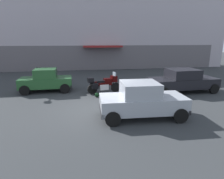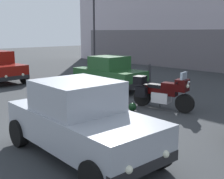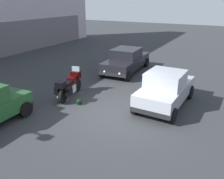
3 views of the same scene
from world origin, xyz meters
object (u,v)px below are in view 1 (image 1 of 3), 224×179
at_px(motorcycle, 103,84).
at_px(car_wagon_end, 142,100).
at_px(helmet, 97,95).
at_px(bollard_curbside, 51,76).
at_px(car_compact_side, 46,80).
at_px(car_sedan_far, 182,81).

bearing_deg(motorcycle, car_wagon_end, -85.81).
bearing_deg(helmet, bollard_curbside, 124.00).
xyz_separation_m(motorcycle, bollard_curbside, (-3.87, 4.06, -0.10)).
relative_size(car_wagon_end, bollard_curbside, 4.02).
xyz_separation_m(helmet, car_wagon_end, (1.71, -3.50, 0.67)).
bearing_deg(car_compact_side, motorcycle, 162.81).
distance_m(motorcycle, car_sedan_far, 5.31).
bearing_deg(car_wagon_end, motorcycle, 107.56).
bearing_deg(motorcycle, bollard_curbside, 122.59).
bearing_deg(car_sedan_far, helmet, -0.04).
height_order(helmet, car_wagon_end, car_wagon_end).
distance_m(helmet, car_sedan_far, 5.83).
xyz_separation_m(motorcycle, helmet, (-0.51, -0.91, -0.48)).
distance_m(helmet, car_wagon_end, 3.96).
height_order(car_sedan_far, car_compact_side, same).
bearing_deg(bollard_curbside, helmet, -56.00).
distance_m(motorcycle, helmet, 1.15).
bearing_deg(car_sedan_far, car_wagon_end, 40.02).
bearing_deg(bollard_curbside, car_compact_side, -88.60).
bearing_deg(motorcycle, helmet, -130.48).
xyz_separation_m(car_sedan_far, car_wagon_end, (-4.07, -3.80, 0.03)).
bearing_deg(car_compact_side, car_sedan_far, 167.95).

